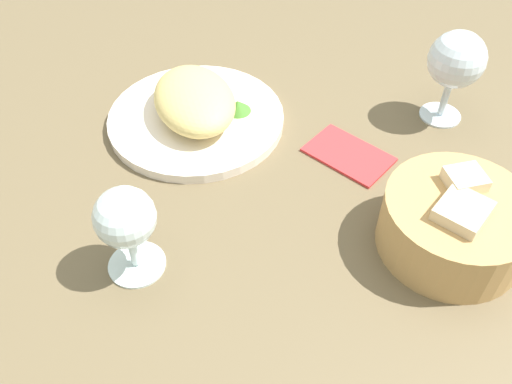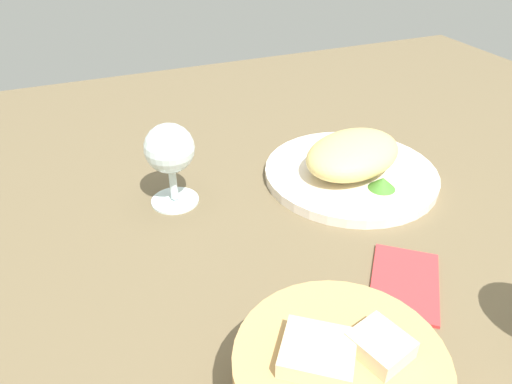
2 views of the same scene
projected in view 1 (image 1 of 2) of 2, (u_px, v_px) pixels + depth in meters
ground_plane at (287, 154)px, 74.82cm from camera, size 140.00×140.00×2.00cm
plate at (196, 119)px, 77.39cm from camera, size 24.84×24.84×1.40cm
omelette at (194, 100)px, 75.02cm from camera, size 18.65×15.79×5.16cm
lettuce_garnish at (238, 106)px, 76.92cm from camera, size 3.74×3.74×1.70cm
bread_basket at (455, 223)px, 59.94cm from camera, size 16.28×16.28×8.54cm
wine_glass_near at (126, 222)px, 55.24cm from camera, size 6.48×6.48×11.36cm
wine_glass_far at (456, 62)px, 72.44cm from camera, size 7.71×7.71×13.31cm
folded_napkin at (349, 154)px, 72.75cm from camera, size 12.35×12.96×0.80cm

